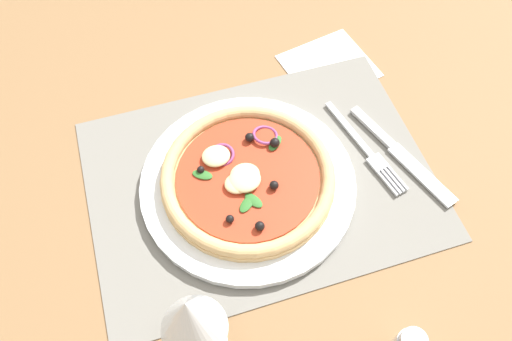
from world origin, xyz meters
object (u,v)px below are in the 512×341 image
at_px(plate, 248,183).
at_px(pizza, 247,177).
at_px(knife, 401,155).
at_px(wine_glass, 191,318).
at_px(napkin, 329,66).
at_px(fork, 367,151).

distance_m(plate, pizza, 0.02).
bearing_deg(pizza, knife, 175.16).
xyz_separation_m(pizza, knife, (-0.22, 0.02, -0.02)).
height_order(plate, knife, plate).
relative_size(plate, wine_glass, 1.97).
relative_size(knife, napkin, 1.47).
bearing_deg(napkin, plate, 42.92).
xyz_separation_m(plate, wine_glass, (0.11, 0.18, 0.09)).
xyz_separation_m(pizza, napkin, (-0.19, -0.18, -0.03)).
distance_m(plate, wine_glass, 0.23).
bearing_deg(knife, wine_glass, -82.49).
height_order(pizza, fork, pizza).
distance_m(knife, napkin, 0.20).
height_order(pizza, wine_glass, wine_glass).
distance_m(pizza, knife, 0.22).
relative_size(fork, knife, 0.92).
bearing_deg(pizza, fork, -179.26).
bearing_deg(plate, fork, -179.11).
relative_size(plate, fork, 1.64).
bearing_deg(wine_glass, knife, -153.98).
bearing_deg(fork, knife, 51.24).
distance_m(plate, knife, 0.22).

